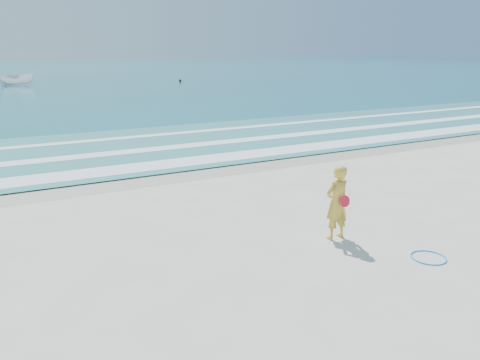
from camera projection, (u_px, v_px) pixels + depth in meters
name	position (u px, v px, depth m)	size (l,w,h in m)	color
ground	(313.00, 286.00, 8.79)	(400.00, 400.00, 0.00)	silver
wet_sand	(158.00, 176.00, 16.42)	(400.00, 2.40, 0.00)	#B2A893
ocean	(10.00, 70.00, 97.85)	(400.00, 190.00, 0.04)	#19727F
shallow	(121.00, 149.00, 20.65)	(400.00, 10.00, 0.01)	#59B7AD
foam_near	(147.00, 166.00, 17.51)	(400.00, 1.40, 0.01)	white
foam_mid	(126.00, 152.00, 19.97)	(400.00, 0.90, 0.01)	white
foam_far	(108.00, 139.00, 22.77)	(400.00, 0.60, 0.01)	white
hoop	(428.00, 258.00, 9.95)	(0.74, 0.74, 0.03)	#0D92F5
boat	(17.00, 78.00, 56.35)	(1.57, 4.17, 1.61)	silver
buoy	(180.00, 80.00, 62.42)	(0.35, 0.35, 0.35)	black
woman	(337.00, 203.00, 10.75)	(0.68, 0.48, 1.76)	gold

